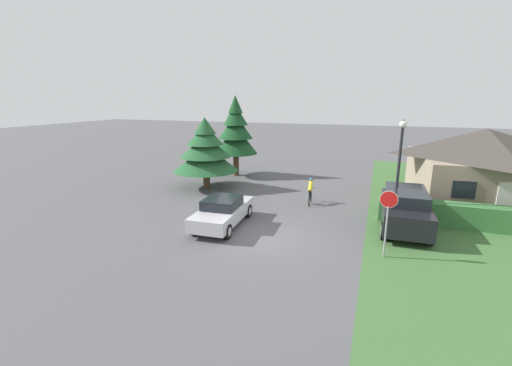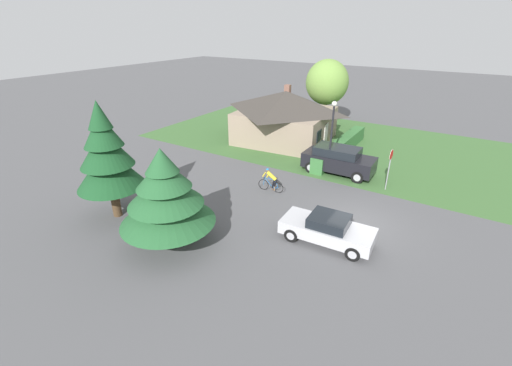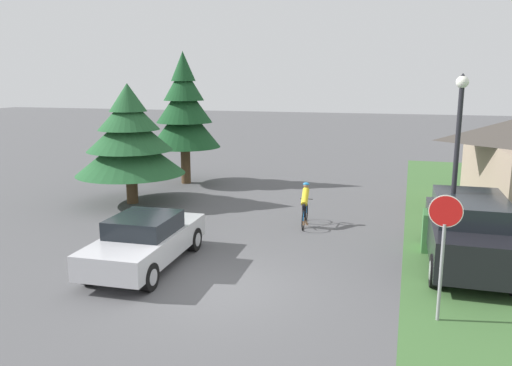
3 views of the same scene
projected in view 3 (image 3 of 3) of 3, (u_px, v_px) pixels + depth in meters
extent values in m
plane|color=#515154|center=(220.00, 288.00, 12.02)|extent=(140.00, 140.00, 0.00)
cube|color=#BCBCC1|center=(146.00, 243.00, 13.33)|extent=(1.99, 4.44, 0.63)
cube|color=black|center=(144.00, 224.00, 13.16)|extent=(1.64, 1.87, 0.47)
cylinder|color=black|center=(145.00, 235.00, 14.97)|extent=(0.32, 0.70, 0.68)
cylinder|color=#ADADB2|center=(145.00, 235.00, 14.97)|extent=(0.31, 0.41, 0.40)
cylinder|color=black|center=(193.00, 239.00, 14.61)|extent=(0.32, 0.70, 0.68)
cylinder|color=#ADADB2|center=(193.00, 239.00, 14.61)|extent=(0.31, 0.41, 0.40)
cylinder|color=black|center=(90.00, 271.00, 12.16)|extent=(0.32, 0.70, 0.68)
cylinder|color=#ADADB2|center=(90.00, 271.00, 12.16)|extent=(0.31, 0.41, 0.40)
cylinder|color=black|center=(148.00, 277.00, 11.79)|extent=(0.32, 0.70, 0.68)
cylinder|color=#ADADB2|center=(148.00, 277.00, 11.79)|extent=(0.31, 0.41, 0.40)
torus|color=black|center=(303.00, 220.00, 16.64)|extent=(0.11, 0.70, 0.70)
torus|color=black|center=(306.00, 213.00, 17.60)|extent=(0.11, 0.70, 0.70)
cylinder|color=#1E66B2|center=(304.00, 214.00, 16.84)|extent=(0.05, 0.18, 0.58)
cylinder|color=#1E66B2|center=(305.00, 210.00, 17.19)|extent=(0.09, 0.63, 0.66)
cylinder|color=#1E66B2|center=(305.00, 202.00, 17.07)|extent=(0.11, 0.75, 0.11)
cylinder|color=#1E66B2|center=(304.00, 221.00, 16.80)|extent=(0.07, 0.34, 0.15)
cylinder|color=#1E66B2|center=(304.00, 213.00, 16.68)|extent=(0.05, 0.21, 0.46)
cylinder|color=#1E66B2|center=(306.00, 206.00, 17.51)|extent=(0.05, 0.12, 0.53)
cylinder|color=black|center=(306.00, 199.00, 17.42)|extent=(0.44, 0.07, 0.02)
ellipsoid|color=black|center=(304.00, 205.00, 16.72)|extent=(0.10, 0.21, 0.05)
cylinder|color=black|center=(304.00, 211.00, 16.75)|extent=(0.13, 0.25, 0.48)
cylinder|color=black|center=(305.00, 212.00, 16.91)|extent=(0.13, 0.26, 0.63)
cylinder|color=#8C6647|center=(304.00, 221.00, 16.89)|extent=(0.08, 0.08, 0.30)
cylinder|color=#8C6647|center=(306.00, 222.00, 17.04)|extent=(0.17, 0.08, 0.21)
cylinder|color=yellow|center=(305.00, 197.00, 16.94)|extent=(0.28, 0.70, 0.57)
cylinder|color=yellow|center=(305.00, 195.00, 17.16)|extent=(0.09, 0.25, 0.36)
cylinder|color=yellow|center=(307.00, 194.00, 17.42)|extent=(0.09, 0.25, 0.36)
sphere|color=#8C6647|center=(306.00, 185.00, 17.14)|extent=(0.19, 0.19, 0.19)
ellipsoid|color=#267FBF|center=(306.00, 184.00, 17.13)|extent=(0.22, 0.18, 0.12)
cube|color=black|center=(469.00, 237.00, 13.21)|extent=(2.10, 4.86, 0.99)
cube|color=black|center=(471.00, 207.00, 13.20)|extent=(1.83, 3.00, 0.55)
cylinder|color=black|center=(429.00, 232.00, 15.08)|extent=(0.30, 0.81, 0.81)
cylinder|color=#ADADB2|center=(429.00, 232.00, 15.08)|extent=(0.31, 0.47, 0.47)
cylinder|color=black|center=(493.00, 237.00, 14.60)|extent=(0.30, 0.81, 0.81)
cylinder|color=#ADADB2|center=(493.00, 237.00, 14.60)|extent=(0.31, 0.47, 0.47)
cylinder|color=black|center=(436.00, 271.00, 11.99)|extent=(0.30, 0.81, 0.81)
cylinder|color=#ADADB2|center=(436.00, 271.00, 11.99)|extent=(0.31, 0.47, 0.47)
cylinder|color=gray|center=(441.00, 273.00, 10.17)|extent=(0.07, 0.07, 2.08)
cylinder|color=red|center=(446.00, 211.00, 9.91)|extent=(0.63, 0.07, 0.63)
cylinder|color=silver|center=(446.00, 211.00, 9.91)|extent=(0.66, 0.06, 0.66)
cylinder|color=black|center=(455.00, 176.00, 13.54)|extent=(0.13, 0.13, 4.71)
sphere|color=white|center=(462.00, 82.00, 13.04)|extent=(0.33, 0.33, 0.33)
cone|color=black|center=(463.00, 76.00, 13.01)|extent=(0.20, 0.20, 0.13)
cylinder|color=#4C3823|center=(132.00, 188.00, 20.30)|extent=(0.46, 0.46, 1.22)
cone|color=#23562D|center=(130.00, 153.00, 20.01)|extent=(4.35, 4.35, 1.72)
cone|color=#23562D|center=(129.00, 132.00, 19.84)|extent=(3.40, 3.40, 1.52)
cone|color=#23562D|center=(128.00, 113.00, 19.70)|extent=(2.44, 2.44, 1.31)
cone|color=#23562D|center=(127.00, 97.00, 19.58)|extent=(1.48, 1.48, 1.10)
cylinder|color=#4C3823|center=(186.00, 165.00, 24.26)|extent=(0.46, 0.46, 1.78)
cone|color=#194723|center=(185.00, 125.00, 23.87)|extent=(3.41, 3.41, 2.15)
cone|color=#194723|center=(184.00, 102.00, 23.66)|extent=(2.66, 2.66, 1.89)
cone|color=#194723|center=(183.00, 83.00, 23.48)|extent=(1.91, 1.91, 1.63)
cone|color=#194723|center=(183.00, 66.00, 23.32)|extent=(1.16, 1.16, 1.38)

